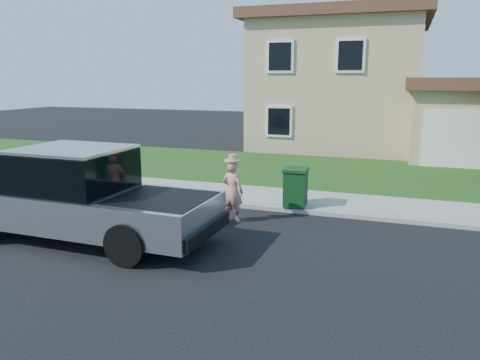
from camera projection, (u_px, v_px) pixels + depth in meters
name	position (u px, v px, depth m)	size (l,w,h in m)	color
ground	(232.00, 243.00, 10.48)	(80.00, 80.00, 0.00)	black
curb	(302.00, 211.00, 12.82)	(40.00, 0.20, 0.12)	gray
sidewalk	(310.00, 201.00, 13.83)	(40.00, 2.00, 0.15)	gray
lawn	(333.00, 173.00, 17.98)	(40.00, 7.00, 0.10)	#124112
house	(364.00, 87.00, 24.48)	(14.00, 11.30, 6.85)	tan
pickup_truck	(80.00, 197.00, 10.62)	(6.46, 2.53, 2.11)	black
woman	(233.00, 190.00, 11.93)	(0.64, 0.48, 1.75)	tan
trash_bin	(296.00, 187.00, 12.95)	(0.68, 0.77, 1.05)	#0E3515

